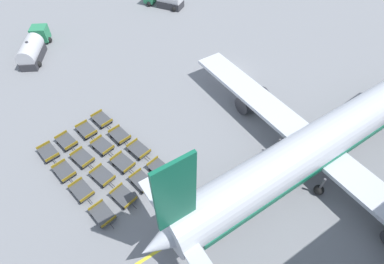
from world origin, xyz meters
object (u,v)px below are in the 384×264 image
(baggage_dolly_row_mid_b_col_a, at_px, (87,130))
(baggage_dolly_row_mid_b_col_c, at_px, (123,163))
(airplane, at_px, (326,139))
(baggage_dolly_row_near_col_c, at_px, (82,191))
(baggage_dolly_row_mid_a_col_a, at_px, (67,141))
(baggage_dolly_row_mid_b_col_b, at_px, (103,146))
(baggage_dolly_row_far_col_b, at_px, (120,135))
(baggage_dolly_row_mid_a_col_d, at_px, (124,197))
(baggage_dolly_row_far_col_a, at_px, (102,120))
(baggage_dolly_row_near_col_a, at_px, (49,153))
(baggage_dolly_row_far_col_c, at_px, (139,150))
(baggage_dolly_row_mid_b_col_d, at_px, (142,181))
(baggage_dolly_row_near_col_d, at_px, (103,214))
(baggage_dolly_row_mid_a_col_b, at_px, (83,158))
(baggage_dolly_row_mid_a_col_c, at_px, (103,176))
(fuel_tanker_primary, at_px, (33,49))
(baggage_dolly_row_far_col_d, at_px, (160,169))
(baggage_dolly_row_near_col_b, at_px, (64,171))

(baggage_dolly_row_mid_b_col_a, xyz_separation_m, baggage_dolly_row_mid_b_col_c, (6.72, 1.67, 0.00))
(airplane, relative_size, baggage_dolly_row_mid_b_col_c, 13.30)
(baggage_dolly_row_near_col_c, distance_m, baggage_dolly_row_mid_a_col_a, 7.25)
(baggage_dolly_row_mid_b_col_b, bearing_deg, baggage_dolly_row_near_col_c, -42.02)
(airplane, bearing_deg, baggage_dolly_row_far_col_b, -130.57)
(baggage_dolly_row_mid_a_col_d, height_order, baggage_dolly_row_far_col_a, same)
(baggage_dolly_row_near_col_a, xyz_separation_m, baggage_dolly_row_far_col_c, (5.07, 8.60, 0.00))
(baggage_dolly_row_mid_b_col_d, bearing_deg, baggage_dolly_row_far_col_b, 174.98)
(baggage_dolly_row_near_col_d, distance_m, baggage_dolly_row_mid_a_col_b, 7.48)
(baggage_dolly_row_near_col_a, distance_m, baggage_dolly_row_mid_b_col_b, 5.90)
(baggage_dolly_row_mid_a_col_c, bearing_deg, baggage_dolly_row_mid_b_col_a, 173.64)
(baggage_dolly_row_far_col_c, bearing_deg, baggage_dolly_row_mid_b_col_b, -130.15)
(baggage_dolly_row_near_col_c, bearing_deg, baggage_dolly_row_far_col_b, 127.57)
(fuel_tanker_primary, distance_m, baggage_dolly_row_far_col_a, 19.25)
(baggage_dolly_row_near_col_d, height_order, baggage_dolly_row_mid_a_col_d, same)
(baggage_dolly_row_far_col_c, height_order, baggage_dolly_row_far_col_d, same)
(fuel_tanker_primary, relative_size, baggage_dolly_row_near_col_a, 2.93)
(baggage_dolly_row_mid_a_col_a, distance_m, baggage_dolly_row_far_col_d, 11.56)
(baggage_dolly_row_mid_a_col_b, height_order, baggage_dolly_row_mid_b_col_d, same)
(baggage_dolly_row_far_col_c, bearing_deg, baggage_dolly_row_near_col_a, -120.53)
(baggage_dolly_row_near_col_c, xyz_separation_m, baggage_dolly_row_mid_b_col_a, (-7.64, 3.22, 0.00))
(baggage_dolly_row_mid_a_col_d, height_order, baggage_dolly_row_far_col_d, same)
(baggage_dolly_row_near_col_a, xyz_separation_m, baggage_dolly_row_mid_a_col_a, (-0.50, 2.19, 0.00))
(baggage_dolly_row_near_col_a, relative_size, baggage_dolly_row_mid_b_col_a, 1.00)
(baggage_dolly_row_mid_a_col_b, distance_m, baggage_dolly_row_mid_b_col_b, 2.50)
(baggage_dolly_row_mid_a_col_c, relative_size, baggage_dolly_row_far_col_c, 1.00)
(airplane, height_order, baggage_dolly_row_far_col_a, airplane)
(baggage_dolly_row_mid_a_col_d, distance_m, baggage_dolly_row_mid_b_col_a, 10.53)
(fuel_tanker_primary, relative_size, baggage_dolly_row_far_col_d, 2.92)
(baggage_dolly_row_mid_a_col_b, bearing_deg, baggage_dolly_row_mid_b_col_a, 154.71)
(baggage_dolly_row_mid_a_col_d, bearing_deg, baggage_dolly_row_far_col_b, 159.01)
(baggage_dolly_row_far_col_a, height_order, baggage_dolly_row_far_col_d, same)
(baggage_dolly_row_near_col_d, bearing_deg, baggage_dolly_row_mid_b_col_b, 158.46)
(baggage_dolly_row_mid_a_col_c, relative_size, baggage_dolly_row_mid_a_col_d, 1.00)
(baggage_dolly_row_near_col_b, bearing_deg, baggage_dolly_row_mid_b_col_c, 67.56)
(baggage_dolly_row_near_col_c, bearing_deg, baggage_dolly_row_mid_b_col_c, 100.75)
(baggage_dolly_row_mid_a_col_b, xyz_separation_m, baggage_dolly_row_far_col_a, (-4.45, 3.96, 0.00))
(baggage_dolly_row_mid_a_col_b, distance_m, baggage_dolly_row_mid_a_col_c, 3.51)
(airplane, height_order, baggage_dolly_row_near_col_a, airplane)
(baggage_dolly_row_near_col_b, distance_m, baggage_dolly_row_mid_b_col_b, 4.80)
(fuel_tanker_primary, distance_m, baggage_dolly_row_mid_a_col_d, 30.22)
(airplane, relative_size, baggage_dolly_row_mid_a_col_b, 13.30)
(airplane, height_order, baggage_dolly_row_far_col_c, airplane)
(baggage_dolly_row_mid_b_col_b, height_order, baggage_dolly_row_mid_b_col_c, same)
(baggage_dolly_row_far_col_c, bearing_deg, baggage_dolly_row_mid_b_col_c, -72.13)
(baggage_dolly_row_near_col_d, distance_m, baggage_dolly_row_mid_a_col_a, 10.77)
(fuel_tanker_primary, distance_m, baggage_dolly_row_near_col_d, 30.89)
(fuel_tanker_primary, distance_m, baggage_dolly_row_mid_a_col_a, 20.15)
(baggage_dolly_row_far_col_c, bearing_deg, baggage_dolly_row_mid_a_col_b, -111.71)
(baggage_dolly_row_far_col_d, bearing_deg, baggage_dolly_row_mid_b_col_d, -79.71)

